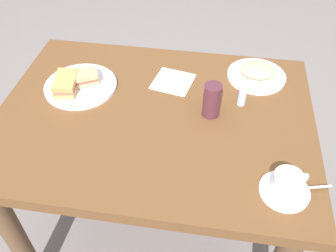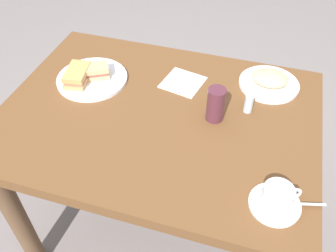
# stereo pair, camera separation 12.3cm
# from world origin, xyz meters

# --- Properties ---
(ground_plane) EXTENTS (6.00, 6.00, 0.00)m
(ground_plane) POSITION_xyz_m (0.00, 0.00, 0.00)
(ground_plane) COLOR slate
(dining_table) EXTENTS (1.15, 0.86, 0.78)m
(dining_table) POSITION_xyz_m (0.00, 0.00, 0.64)
(dining_table) COLOR brown
(dining_table) RESTS_ON ground_plane
(sandwich_plate) EXTENTS (0.28, 0.28, 0.01)m
(sandwich_plate) POSITION_xyz_m (-0.32, 0.11, 0.78)
(sandwich_plate) COLOR white
(sandwich_plate) RESTS_ON dining_table
(sandwich_front) EXTENTS (0.14, 0.12, 0.05)m
(sandwich_front) POSITION_xyz_m (-0.31, 0.12, 0.82)
(sandwich_front) COLOR tan
(sandwich_front) RESTS_ON sandwich_plate
(sandwich_back) EXTENTS (0.10, 0.15, 0.05)m
(sandwich_back) POSITION_xyz_m (-0.36, 0.07, 0.82)
(sandwich_back) COLOR tan
(sandwich_back) RESTS_ON sandwich_plate
(coffee_saucer) EXTENTS (0.15, 0.15, 0.01)m
(coffee_saucer) POSITION_xyz_m (0.44, -0.28, 0.78)
(coffee_saucer) COLOR white
(coffee_saucer) RESTS_ON dining_table
(coffee_cup) EXTENTS (0.11, 0.09, 0.07)m
(coffee_cup) POSITION_xyz_m (0.45, -0.28, 0.82)
(coffee_cup) COLOR white
(coffee_cup) RESTS_ON coffee_saucer
(spoon) EXTENTS (0.10, 0.04, 0.01)m
(spoon) POSITION_xyz_m (0.52, -0.26, 0.79)
(spoon) COLOR silver
(spoon) RESTS_ON coffee_saucer
(side_plate) EXTENTS (0.24, 0.24, 0.01)m
(side_plate) POSITION_xyz_m (0.37, 0.28, 0.78)
(side_plate) COLOR white
(side_plate) RESTS_ON dining_table
(side_food_pile) EXTENTS (0.14, 0.12, 0.04)m
(side_food_pile) POSITION_xyz_m (0.37, 0.28, 0.81)
(side_food_pile) COLOR #D7B97F
(side_food_pile) RESTS_ON side_plate
(napkin) EXTENTS (0.18, 0.18, 0.00)m
(napkin) POSITION_xyz_m (0.04, 0.20, 0.78)
(napkin) COLOR white
(napkin) RESTS_ON dining_table
(salt_shaker) EXTENTS (0.03, 0.03, 0.07)m
(salt_shaker) POSITION_xyz_m (0.31, 0.11, 0.81)
(salt_shaker) COLOR silver
(salt_shaker) RESTS_ON dining_table
(drinking_glass) EXTENTS (0.06, 0.06, 0.13)m
(drinking_glass) POSITION_xyz_m (0.20, 0.03, 0.84)
(drinking_glass) COLOR #512731
(drinking_glass) RESTS_ON dining_table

